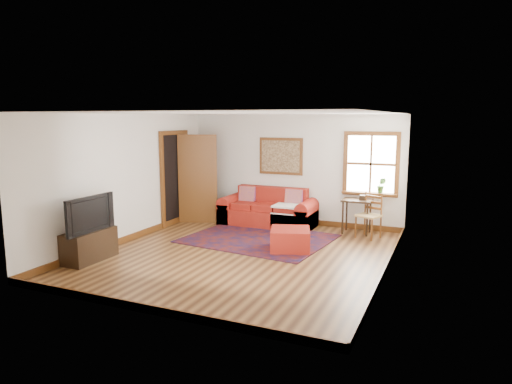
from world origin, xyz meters
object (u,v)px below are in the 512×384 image
at_px(red_ottoman, 290,240).
at_px(side_table, 357,205).
at_px(red_leather_sofa, 268,213).
at_px(ladder_back_chair, 370,214).
at_px(media_cabinet, 90,245).

xyz_separation_m(red_ottoman, side_table, (0.87, 1.76, 0.40)).
xyz_separation_m(red_leather_sofa, ladder_back_chair, (2.31, -0.20, 0.22)).
distance_m(red_leather_sofa, ladder_back_chair, 2.33).
bearing_deg(media_cabinet, ladder_back_chair, 39.98).
height_order(red_leather_sofa, ladder_back_chair, ladder_back_chair).
height_order(ladder_back_chair, media_cabinet, ladder_back_chair).
bearing_deg(ladder_back_chair, media_cabinet, -140.02).
relative_size(red_ottoman, ladder_back_chair, 0.77).
relative_size(side_table, ladder_back_chair, 0.79).
height_order(red_ottoman, media_cabinet, media_cabinet).
xyz_separation_m(red_ottoman, media_cabinet, (-2.96, -1.94, 0.06)).
distance_m(ladder_back_chair, media_cabinet, 5.41).
distance_m(red_ottoman, media_cabinet, 3.54).
distance_m(side_table, media_cabinet, 5.33).
bearing_deg(side_table, ladder_back_chair, -35.73).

